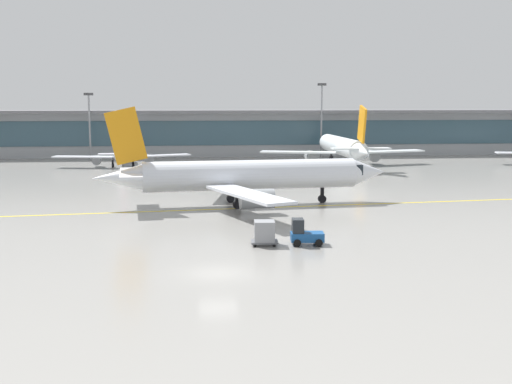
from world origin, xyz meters
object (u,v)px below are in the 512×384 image
object	(u,v)px
gate_airplane_2	(342,147)
gate_airplane_1	(123,152)
baggage_tug	(304,234)
apron_light_mast_2	(321,117)
apron_light_mast_1	(90,123)
taxiing_regional_jet	(247,176)
cargo_dolly_lead	(264,232)

from	to	relation	value
gate_airplane_2	gate_airplane_1	bearing A→B (deg)	88.94
baggage_tug	apron_light_mast_2	xyz separation A→B (m)	(17.66, 78.48, 7.33)
apron_light_mast_1	apron_light_mast_2	distance (m)	46.35
taxiing_regional_jet	cargo_dolly_lead	bearing A→B (deg)	-96.69
apron_light_mast_1	taxiing_regional_jet	bearing A→B (deg)	-66.09
taxiing_regional_jet	gate_airplane_1	bearing A→B (deg)	106.67
apron_light_mast_2	gate_airplane_2	bearing A→B (deg)	-87.48
gate_airplane_2	cargo_dolly_lead	distance (m)	66.49
cargo_dolly_lead	apron_light_mast_2	xyz separation A→B (m)	(20.82, 78.24, 7.17)
gate_airplane_1	gate_airplane_2	world-z (taller)	gate_airplane_2
gate_airplane_2	taxiing_regional_jet	bearing A→B (deg)	153.79
taxiing_regional_jet	apron_light_mast_2	size ratio (longest dim) A/B	2.17
baggage_tug	gate_airplane_2	bearing A→B (deg)	78.14
apron_light_mast_2	cargo_dolly_lead	bearing A→B (deg)	-104.90
gate_airplane_2	baggage_tug	world-z (taller)	gate_airplane_2
gate_airplane_1	apron_light_mast_1	distance (m)	17.00
baggage_tug	gate_airplane_1	bearing A→B (deg)	112.49
baggage_tug	apron_light_mast_1	xyz separation A→B (m)	(-28.67, 78.07, 6.32)
taxiing_regional_jet	apron_light_mast_2	xyz separation A→B (m)	(20.47, 58.75, 4.99)
gate_airplane_1	apron_light_mast_1	size ratio (longest dim) A/B	1.97
gate_airplane_1	baggage_tug	bearing A→B (deg)	-167.57
baggage_tug	apron_light_mast_1	size ratio (longest dim) A/B	0.21
apron_light_mast_1	apron_light_mast_2	world-z (taller)	apron_light_mast_2
apron_light_mast_2	taxiing_regional_jet	bearing A→B (deg)	-109.21
apron_light_mast_2	baggage_tug	bearing A→B (deg)	-102.68
gate_airplane_1	gate_airplane_2	bearing A→B (deg)	-96.55
cargo_dolly_lead	apron_light_mast_1	bearing A→B (deg)	112.50
apron_light_mast_1	baggage_tug	bearing A→B (deg)	-69.83
cargo_dolly_lead	apron_light_mast_1	size ratio (longest dim) A/B	0.17
gate_airplane_1	taxiing_regional_jet	bearing A→B (deg)	-163.37
gate_airplane_1	gate_airplane_2	size ratio (longest dim) A/B	0.79
baggage_tug	cargo_dolly_lead	bearing A→B (deg)	180.00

